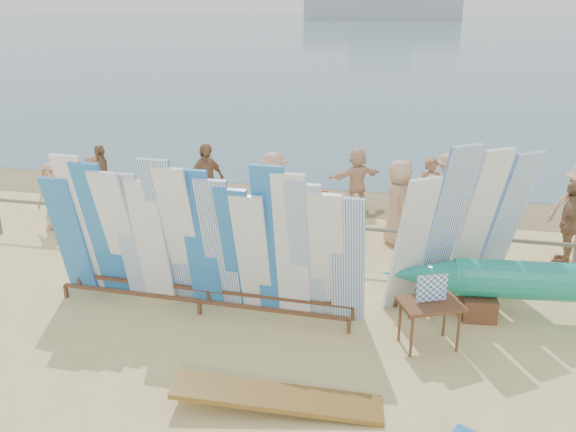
% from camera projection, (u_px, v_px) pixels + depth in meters
% --- Properties ---
extents(ground, '(160.00, 160.00, 0.00)m').
position_uv_depth(ground, '(205.00, 329.00, 9.69)').
color(ground, '#DCCA7F').
rests_on(ground, ground).
extents(ocean, '(320.00, 240.00, 0.02)m').
position_uv_depth(ocean, '(419.00, 27.00, 127.36)').
color(ocean, '#3F6272').
rests_on(ocean, ground).
extents(wet_sand_strip, '(40.00, 2.60, 0.01)m').
position_uv_depth(wet_sand_strip, '(299.00, 197.00, 16.31)').
color(wet_sand_strip, olive).
rests_on(wet_sand_strip, ground).
extents(distant_ship, '(45.00, 8.00, 14.00)m').
position_uv_depth(distant_ship, '(383.00, 1.00, 175.94)').
color(distant_ship, '#999EA3').
rests_on(distant_ship, ocean).
extents(fence, '(12.08, 0.08, 0.90)m').
position_uv_depth(fence, '(256.00, 228.00, 12.24)').
color(fence, '#716556').
rests_on(fence, ground).
extents(main_surfboard_rack, '(5.41, 0.88, 2.67)m').
position_uv_depth(main_surfboard_rack, '(200.00, 243.00, 9.97)').
color(main_surfboard_rack, brown).
rests_on(main_surfboard_rack, ground).
extents(side_surfboard_rack, '(2.47, 2.10, 2.88)m').
position_uv_depth(side_surfboard_rack, '(461.00, 231.00, 10.20)').
color(side_surfboard_rack, brown).
rests_on(side_surfboard_rack, ground).
extents(vendor_table, '(1.07, 0.94, 1.18)m').
position_uv_depth(vendor_table, '(429.00, 323.00, 9.10)').
color(vendor_table, brown).
rests_on(vendor_table, ground).
extents(flat_board_c, '(2.75, 0.93, 0.31)m').
position_uv_depth(flat_board_c, '(277.00, 408.00, 7.82)').
color(flat_board_c, brown).
rests_on(flat_board_c, ground).
extents(beach_chair_left, '(0.61, 0.63, 0.89)m').
position_uv_depth(beach_chair_left, '(262.00, 227.00, 13.35)').
color(beach_chair_left, red).
rests_on(beach_chair_left, ground).
extents(beach_chair_right, '(0.63, 0.65, 0.93)m').
position_uv_depth(beach_chair_right, '(327.00, 237.00, 12.73)').
color(beach_chair_right, red).
rests_on(beach_chair_right, ground).
extents(stroller, '(0.75, 0.93, 1.12)m').
position_uv_depth(stroller, '(318.00, 226.00, 12.86)').
color(stroller, red).
rests_on(stroller, ground).
extents(beachgoer_0, '(0.78, 0.41, 1.55)m').
position_uv_depth(beachgoer_0, '(54.00, 196.00, 13.78)').
color(beachgoer_0, tan).
rests_on(beachgoer_0, ground).
extents(beachgoer_5, '(1.42, 1.25, 1.55)m').
position_uv_depth(beachgoer_5, '(357.00, 178.00, 15.17)').
color(beachgoer_5, beige).
rests_on(beachgoer_5, ground).
extents(beachgoer_9, '(1.03, 1.07, 1.63)m').
position_uv_depth(beachgoer_9, '(446.00, 187.00, 14.29)').
color(beachgoer_9, tan).
rests_on(beachgoer_9, ground).
extents(beachgoer_6, '(0.67, 0.98, 1.84)m').
position_uv_depth(beachgoer_6, '(399.00, 202.00, 12.87)').
color(beachgoer_6, tan).
rests_on(beachgoer_6, ground).
extents(beachgoer_extra_1, '(0.90, 0.98, 1.59)m').
position_uv_depth(beachgoer_extra_1, '(102.00, 176.00, 15.30)').
color(beachgoer_extra_1, '#8C6042').
rests_on(beachgoer_extra_1, ground).
extents(beachgoer_1, '(0.67, 0.51, 1.62)m').
position_uv_depth(beachgoer_1, '(95.00, 190.00, 14.13)').
color(beachgoer_1, '#8C6042').
rests_on(beachgoer_1, ground).
extents(beachgoer_10, '(0.75, 1.08, 1.69)m').
position_uv_depth(beachgoer_10, '(569.00, 223.00, 11.87)').
color(beachgoer_10, '#8C6042').
rests_on(beachgoer_10, ground).
extents(beachgoer_8, '(0.89, 0.57, 1.69)m').
position_uv_depth(beachgoer_8, '(432.00, 215.00, 12.33)').
color(beachgoer_8, beige).
rests_on(beachgoer_8, ground).
extents(beachgoer_3, '(1.17, 1.00, 1.70)m').
position_uv_depth(beachgoer_3, '(274.00, 188.00, 14.11)').
color(beachgoer_3, tan).
rests_on(beachgoer_3, ground).
extents(beachgoer_4, '(0.92, 1.16, 1.82)m').
position_uv_depth(beachgoer_4, '(206.00, 181.00, 14.42)').
color(beachgoer_4, '#8C6042').
rests_on(beachgoer_4, ground).
extents(beachgoer_7, '(0.65, 0.39, 1.70)m').
position_uv_depth(beachgoer_7, '(430.00, 195.00, 13.65)').
color(beachgoer_7, '#8C6042').
rests_on(beachgoer_7, ground).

